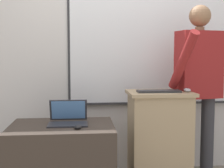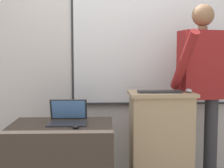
{
  "view_description": "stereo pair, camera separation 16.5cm",
  "coord_description": "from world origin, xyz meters",
  "px_view_note": "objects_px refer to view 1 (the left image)",
  "views": [
    {
      "loc": [
        -0.39,
        -2.34,
        1.29
      ],
      "look_at": [
        -0.13,
        0.44,
        1.03
      ],
      "focal_mm": 50.0,
      "sensor_mm": 36.0,
      "label": 1
    },
    {
      "loc": [
        -0.23,
        -2.35,
        1.29
      ],
      "look_at": [
        -0.13,
        0.44,
        1.03
      ],
      "focal_mm": 50.0,
      "sensor_mm": 36.0,
      "label": 2
    }
  ],
  "objects_px": {
    "person_presenter": "(199,81)",
    "laptop": "(68,117)",
    "wireless_keyboard": "(159,91)",
    "computer_mouse_by_keyboard": "(187,90)",
    "lectern_podium": "(159,141)",
    "computer_mouse_by_laptop": "(78,127)",
    "side_desk": "(62,164)"
  },
  "relations": [
    {
      "from": "person_presenter",
      "to": "wireless_keyboard",
      "type": "bearing_deg",
      "value": -170.4
    },
    {
      "from": "computer_mouse_by_laptop",
      "to": "computer_mouse_by_keyboard",
      "type": "xyz_separation_m",
      "value": [
        1.01,
        0.29,
        0.26
      ]
    },
    {
      "from": "wireless_keyboard",
      "to": "computer_mouse_by_laptop",
      "type": "relative_size",
      "value": 3.95
    },
    {
      "from": "person_presenter",
      "to": "laptop",
      "type": "distance_m",
      "value": 1.32
    },
    {
      "from": "lectern_podium",
      "to": "computer_mouse_by_laptop",
      "type": "relative_size",
      "value": 9.51
    },
    {
      "from": "lectern_podium",
      "to": "wireless_keyboard",
      "type": "xyz_separation_m",
      "value": [
        -0.02,
        -0.06,
        0.48
      ]
    },
    {
      "from": "wireless_keyboard",
      "to": "computer_mouse_by_laptop",
      "type": "bearing_deg",
      "value": -158.67
    },
    {
      "from": "lectern_podium",
      "to": "side_desk",
      "type": "xyz_separation_m",
      "value": [
        -0.9,
        -0.2,
        -0.13
      ]
    },
    {
      "from": "wireless_keyboard",
      "to": "computer_mouse_by_laptop",
      "type": "height_order",
      "value": "wireless_keyboard"
    },
    {
      "from": "laptop",
      "to": "computer_mouse_by_keyboard",
      "type": "bearing_deg",
      "value": 4.51
    },
    {
      "from": "lectern_podium",
      "to": "computer_mouse_by_keyboard",
      "type": "relative_size",
      "value": 9.51
    },
    {
      "from": "person_presenter",
      "to": "computer_mouse_by_laptop",
      "type": "distance_m",
      "value": 1.3
    },
    {
      "from": "side_desk",
      "to": "computer_mouse_by_keyboard",
      "type": "bearing_deg",
      "value": 7.26
    },
    {
      "from": "lectern_podium",
      "to": "laptop",
      "type": "relative_size",
      "value": 2.83
    },
    {
      "from": "lectern_podium",
      "to": "laptop",
      "type": "bearing_deg",
      "value": -170.7
    },
    {
      "from": "lectern_podium",
      "to": "side_desk",
      "type": "height_order",
      "value": "lectern_podium"
    },
    {
      "from": "person_presenter",
      "to": "wireless_keyboard",
      "type": "distance_m",
      "value": 0.48
    },
    {
      "from": "computer_mouse_by_keyboard",
      "to": "computer_mouse_by_laptop",
      "type": "bearing_deg",
      "value": -163.81
    },
    {
      "from": "side_desk",
      "to": "person_presenter",
      "type": "distance_m",
      "value": 1.52
    },
    {
      "from": "wireless_keyboard",
      "to": "computer_mouse_by_keyboard",
      "type": "distance_m",
      "value": 0.27
    },
    {
      "from": "person_presenter",
      "to": "computer_mouse_by_keyboard",
      "type": "distance_m",
      "value": 0.24
    },
    {
      "from": "wireless_keyboard",
      "to": "computer_mouse_by_keyboard",
      "type": "bearing_deg",
      "value": 1.06
    },
    {
      "from": "side_desk",
      "to": "computer_mouse_by_laptop",
      "type": "relative_size",
      "value": 8.88
    },
    {
      "from": "person_presenter",
      "to": "lectern_podium",
      "type": "bearing_deg",
      "value": -176.44
    },
    {
      "from": "side_desk",
      "to": "person_presenter",
      "type": "bearing_deg",
      "value": 13.2
    },
    {
      "from": "laptop",
      "to": "wireless_keyboard",
      "type": "bearing_deg",
      "value": 5.64
    },
    {
      "from": "lectern_podium",
      "to": "wireless_keyboard",
      "type": "distance_m",
      "value": 0.49
    },
    {
      "from": "lectern_podium",
      "to": "person_presenter",
      "type": "distance_m",
      "value": 0.7
    },
    {
      "from": "side_desk",
      "to": "laptop",
      "type": "relative_size",
      "value": 2.64
    },
    {
      "from": "laptop",
      "to": "computer_mouse_by_laptop",
      "type": "bearing_deg",
      "value": -67.14
    },
    {
      "from": "wireless_keyboard",
      "to": "side_desk",
      "type": "bearing_deg",
      "value": -170.85
    },
    {
      "from": "lectern_podium",
      "to": "person_presenter",
      "type": "relative_size",
      "value": 0.54
    }
  ]
}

